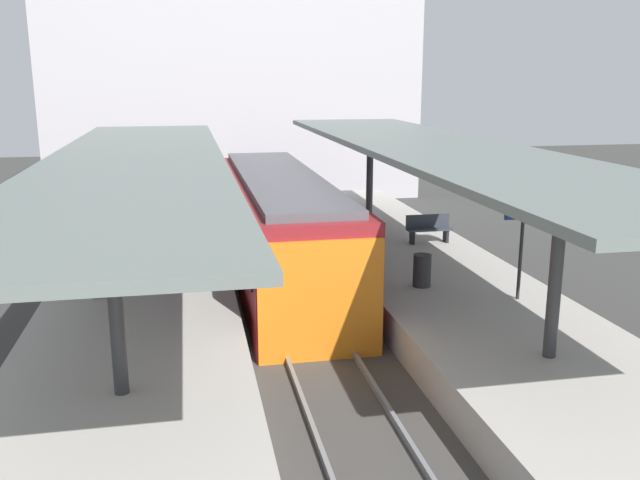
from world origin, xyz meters
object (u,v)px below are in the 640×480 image
object	(u,v)px
commuter_train	(280,228)
passenger_near_bench	(93,261)
platform_sign	(522,231)
platform_bench	(429,228)
litter_bin	(422,270)

from	to	relation	value
commuter_train	passenger_near_bench	distance (m)	5.82
platform_sign	commuter_train	bearing A→B (deg)	132.17
passenger_near_bench	platform_bench	bearing A→B (deg)	20.93
platform_sign	litter_bin	bearing A→B (deg)	143.48
platform_bench	litter_bin	size ratio (longest dim) A/B	1.75
platform_sign	passenger_near_bench	bearing A→B (deg)	168.13
litter_bin	passenger_near_bench	xyz separation A→B (m)	(-7.75, 0.65, 0.48)
commuter_train	passenger_near_bench	bearing A→B (deg)	-145.69
platform_sign	litter_bin	distance (m)	2.61
platform_bench	passenger_near_bench	size ratio (longest dim) A/B	0.83
platform_sign	litter_bin	xyz separation A→B (m)	(-1.85, 1.37, -1.22)
commuter_train	platform_sign	xyz separation A→B (m)	(4.80, -5.30, 0.90)
platform_bench	litter_bin	xyz separation A→B (m)	(-1.73, -4.27, -0.06)
commuter_train	platform_bench	bearing A→B (deg)	4.24
commuter_train	platform_bench	xyz separation A→B (m)	(4.67, 0.35, -0.26)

